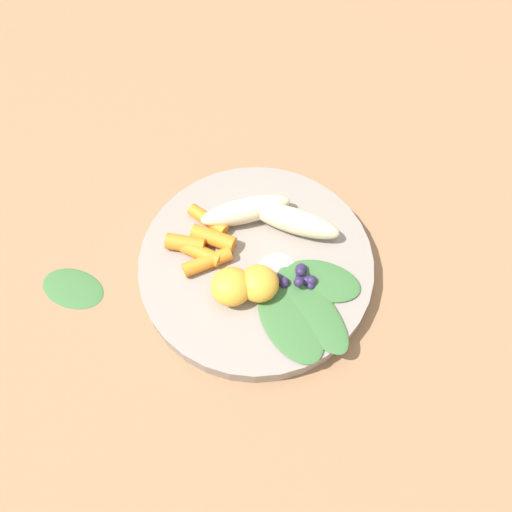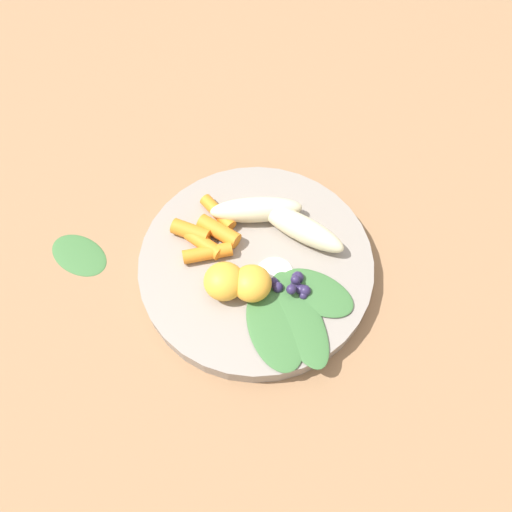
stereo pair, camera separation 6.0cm
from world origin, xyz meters
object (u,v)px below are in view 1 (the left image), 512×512
Objects in this scene: banana_peeled_left at (246,211)px; orange_segment_near at (259,283)px; banana_peeled_right at (292,219)px; kale_leaf_stray at (72,288)px; bowl at (256,265)px.

banana_peeled_left is 0.10m from orange_segment_near.
orange_segment_near reaches higher than banana_peeled_right.
orange_segment_near reaches higher than banana_peeled_left.
banana_peeled_right is 0.28m from kale_leaf_stray.
banana_peeled_left is 2.51× the size of orange_segment_near.
banana_peeled_right reaches higher than kale_leaf_stray.
orange_segment_near reaches higher than bowl.
orange_segment_near is at bearing -162.09° from kale_leaf_stray.
orange_segment_near is (-0.09, -0.03, 0.00)m from banana_peeled_right.
bowl reaches higher than kale_leaf_stray.
bowl is at bearing 86.04° from banana_peeled_left.
banana_peeled_right is (0.07, 0.00, 0.03)m from bowl.
banana_peeled_right is 0.10m from orange_segment_near.
banana_peeled_left is at bearing 54.60° from orange_segment_near.
banana_peeled_right reaches higher than bowl.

